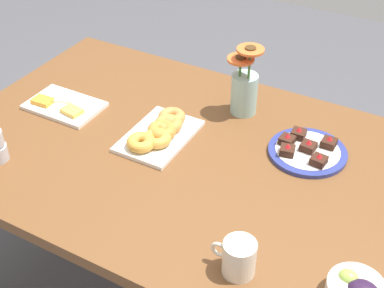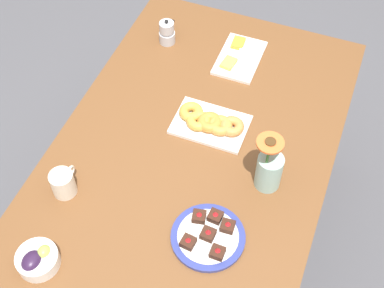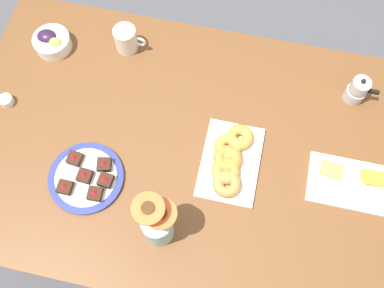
% 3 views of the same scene
% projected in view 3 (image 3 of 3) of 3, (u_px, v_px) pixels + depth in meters
% --- Properties ---
extents(ground_plane, '(6.00, 6.00, 0.00)m').
position_uv_depth(ground_plane, '(192.00, 204.00, 2.12)').
color(ground_plane, '#4C4C51').
extents(dining_table, '(1.60, 1.00, 0.74)m').
position_uv_depth(dining_table, '(192.00, 157.00, 1.52)').
color(dining_table, brown).
rests_on(dining_table, ground_plane).
extents(coffee_mug, '(0.12, 0.08, 0.10)m').
position_uv_depth(coffee_mug, '(126.00, 39.00, 1.55)').
color(coffee_mug, silver).
rests_on(coffee_mug, dining_table).
extents(grape_bowl, '(0.13, 0.13, 0.07)m').
position_uv_depth(grape_bowl, '(52.00, 42.00, 1.57)').
color(grape_bowl, white).
rests_on(grape_bowl, dining_table).
extents(cheese_platter, '(0.26, 0.17, 0.03)m').
position_uv_depth(cheese_platter, '(349.00, 183.00, 1.38)').
color(cheese_platter, white).
rests_on(cheese_platter, dining_table).
extents(croissant_platter, '(0.19, 0.28, 0.05)m').
position_uv_depth(croissant_platter, '(230.00, 160.00, 1.40)').
color(croissant_platter, white).
rests_on(croissant_platter, dining_table).
extents(jam_cup_honey, '(0.05, 0.05, 0.03)m').
position_uv_depth(jam_cup_honey, '(6.00, 100.00, 1.49)').
color(jam_cup_honey, white).
rests_on(jam_cup_honey, dining_table).
extents(dessert_plate, '(0.25, 0.25, 0.05)m').
position_uv_depth(dessert_plate, '(87.00, 178.00, 1.39)').
color(dessert_plate, navy).
rests_on(dessert_plate, dining_table).
extents(flower_vase, '(0.12, 0.10, 0.26)m').
position_uv_depth(flower_vase, '(158.00, 226.00, 1.25)').
color(flower_vase, '#99C1B7').
rests_on(flower_vase, dining_table).
extents(moka_pot, '(0.11, 0.07, 0.12)m').
position_uv_depth(moka_pot, '(357.00, 90.00, 1.47)').
color(moka_pot, '#B7B7BC').
rests_on(moka_pot, dining_table).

